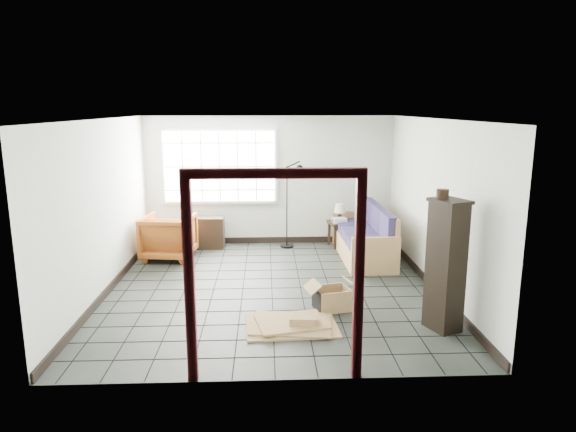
{
  "coord_description": "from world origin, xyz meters",
  "views": [
    {
      "loc": [
        -0.08,
        -7.59,
        2.78
      ],
      "look_at": [
        0.27,
        0.3,
        1.09
      ],
      "focal_mm": 32.0,
      "sensor_mm": 36.0,
      "label": 1
    }
  ],
  "objects_px": {
    "side_table": "(341,226)",
    "tall_shelf": "(446,264)",
    "futon_sofa": "(367,239)",
    "armchair": "(169,235)"
  },
  "relations": [
    {
      "from": "side_table",
      "to": "tall_shelf",
      "type": "height_order",
      "value": "tall_shelf"
    },
    {
      "from": "armchair",
      "to": "tall_shelf",
      "type": "relative_size",
      "value": 0.54
    },
    {
      "from": "side_table",
      "to": "tall_shelf",
      "type": "distance_m",
      "value": 4.07
    },
    {
      "from": "armchair",
      "to": "side_table",
      "type": "bearing_deg",
      "value": -160.88
    },
    {
      "from": "tall_shelf",
      "to": "side_table",
      "type": "bearing_deg",
      "value": 77.29
    },
    {
      "from": "futon_sofa",
      "to": "side_table",
      "type": "xyz_separation_m",
      "value": [
        -0.37,
        0.78,
        0.07
      ]
    },
    {
      "from": "futon_sofa",
      "to": "tall_shelf",
      "type": "xyz_separation_m",
      "value": [
        0.35,
        -3.2,
        0.5
      ]
    },
    {
      "from": "futon_sofa",
      "to": "tall_shelf",
      "type": "bearing_deg",
      "value": -84.54
    },
    {
      "from": "armchair",
      "to": "side_table",
      "type": "relative_size",
      "value": 1.67
    },
    {
      "from": "side_table",
      "to": "tall_shelf",
      "type": "bearing_deg",
      "value": -79.69
    }
  ]
}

